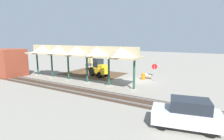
{
  "coord_description": "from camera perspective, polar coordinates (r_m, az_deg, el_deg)",
  "views": [
    {
      "loc": [
        -8.72,
        22.42,
        5.68
      ],
      "look_at": [
        3.02,
        2.24,
        1.6
      ],
      "focal_mm": 28.0,
      "sensor_mm": 36.0,
      "label": 1
    }
  ],
  "objects": [
    {
      "name": "platform_canopy",
      "position": [
        23.59,
        -11.42,
        6.03
      ],
      "size": [
        17.62,
        3.2,
        4.9
      ],
      "color": "#9E998E",
      "rests_on": "ground"
    },
    {
      "name": "backhoe",
      "position": [
        27.43,
        -4.45,
        0.63
      ],
      "size": [
        5.17,
        3.03,
        2.82
      ],
      "color": "yellow",
      "rests_on": "ground"
    },
    {
      "name": "ground_plane",
      "position": [
        24.72,
        8.7,
        -3.49
      ],
      "size": [
        120.0,
        120.0,
        0.0
      ],
      "primitive_type": "plane",
      "color": "gray"
    },
    {
      "name": "dirt_work_zone",
      "position": [
        29.58,
        -6.3,
        -1.21
      ],
      "size": [
        10.07,
        7.0,
        0.01
      ],
      "primitive_type": "cube",
      "color": "#4C3823",
      "rests_on": "ground"
    },
    {
      "name": "rail_tracks",
      "position": [
        17.89,
        -0.69,
        -8.5
      ],
      "size": [
        60.0,
        2.58,
        0.15
      ],
      "color": "slate",
      "rests_on": "ground"
    },
    {
      "name": "traffic_barrel",
      "position": [
        25.51,
        10.17,
        -2.08
      ],
      "size": [
        0.56,
        0.56,
        0.9
      ],
      "primitive_type": "cylinder",
      "color": "orange",
      "rests_on": "ground"
    },
    {
      "name": "stop_sign",
      "position": [
        24.83,
        13.69,
        0.45
      ],
      "size": [
        0.72,
        0.29,
        2.38
      ],
      "color": "gray",
      "rests_on": "ground"
    },
    {
      "name": "distant_parked_car",
      "position": [
        12.48,
        23.18,
        -13.03
      ],
      "size": [
        4.47,
        2.59,
        1.98
      ],
      "color": "#B7B7BC",
      "rests_on": "ground"
    },
    {
      "name": "brick_utility_building",
      "position": [
        31.93,
        -30.74,
        2.11
      ],
      "size": [
        4.67,
        3.72,
        4.23
      ],
      "primitive_type": "cube",
      "color": "brown",
      "rests_on": "ground"
    },
    {
      "name": "dirt_mound",
      "position": [
        31.66,
        -8.09,
        -0.52
      ],
      "size": [
        6.1,
        6.1,
        1.92
      ],
      "primitive_type": "cone",
      "color": "#4C3823",
      "rests_on": "ground"
    },
    {
      "name": "concrete_pipe",
      "position": [
        26.36,
        11.61,
        -1.93
      ],
      "size": [
        1.31,
        0.79,
        0.73
      ],
      "color": "#9E9384",
      "rests_on": "ground"
    }
  ]
}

